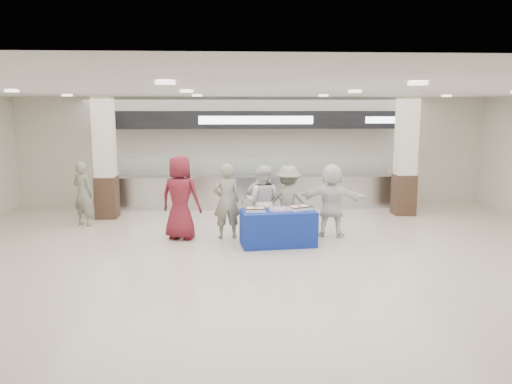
{
  "coord_description": "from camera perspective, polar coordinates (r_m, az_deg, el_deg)",
  "views": [
    {
      "loc": [
        -0.77,
        -8.98,
        2.88
      ],
      "look_at": [
        -0.19,
        1.6,
        1.09
      ],
      "focal_mm": 35.0,
      "sensor_mm": 36.0,
      "label": 1
    }
  ],
  "objects": [
    {
      "name": "civilian_white",
      "position": [
        11.36,
        8.63,
        -0.92
      ],
      "size": [
        1.62,
        0.88,
        1.66
      ],
      "primitive_type": "imported",
      "rotation": [
        0.0,
        0.0,
        2.88
      ],
      "color": "white",
      "rests_on": "ground"
    },
    {
      "name": "soldier_bg",
      "position": [
        13.01,
        -19.15,
        -0.16
      ],
      "size": [
        0.69,
        0.61,
        1.6
      ],
      "primitive_type": "imported",
      "rotation": [
        0.0,
        0.0,
        2.66
      ],
      "color": "slate",
      "rests_on": "ground"
    },
    {
      "name": "column_left",
      "position": [
        13.63,
        -16.86,
        3.48
      ],
      "size": [
        0.55,
        0.55,
        3.2
      ],
      "color": "#352318",
      "rests_on": "ground"
    },
    {
      "name": "civilian_maroon",
      "position": [
        11.11,
        -8.63,
        -0.62
      ],
      "size": [
        1.06,
        0.86,
        1.87
      ],
      "primitive_type": "imported",
      "rotation": [
        0.0,
        0.0,
        2.81
      ],
      "color": "maroon",
      "rests_on": "ground"
    },
    {
      "name": "soldier_a",
      "position": [
        11.08,
        -3.4,
        -1.07
      ],
      "size": [
        0.67,
        0.51,
        1.68
      ],
      "primitive_type": "imported",
      "rotation": [
        0.0,
        0.0,
        3.33
      ],
      "color": "slate",
      "rests_on": "ground"
    },
    {
      "name": "sheet_cake_right",
      "position": [
        10.64,
        4.97,
        -1.74
      ],
      "size": [
        0.56,
        0.51,
        0.1
      ],
      "color": "white",
      "rests_on": "display_table"
    },
    {
      "name": "soldier_b",
      "position": [
        11.16,
        3.7,
        -1.12
      ],
      "size": [
        1.16,
        0.84,
        1.62
      ],
      "primitive_type": "imported",
      "rotation": [
        0.0,
        0.0,
        2.9
      ],
      "color": "slate",
      "rests_on": "ground"
    },
    {
      "name": "column_right",
      "position": [
        14.08,
        16.72,
        3.66
      ],
      "size": [
        0.55,
        0.55,
        3.2
      ],
      "color": "#352318",
      "rests_on": "ground"
    },
    {
      "name": "chef_tall",
      "position": [
        11.1,
        0.8,
        -1.11
      ],
      "size": [
        0.95,
        0.84,
        1.64
      ],
      "primitive_type": "imported",
      "rotation": [
        0.0,
        0.0,
        2.83
      ],
      "color": "silver",
      "rests_on": "ground"
    },
    {
      "name": "chef_short",
      "position": [
        11.33,
        0.64,
        -1.13
      ],
      "size": [
        0.92,
        0.4,
        1.55
      ],
      "primitive_type": "imported",
      "rotation": [
        0.0,
        0.0,
        3.17
      ],
      "color": "silver",
      "rests_on": "ground"
    },
    {
      "name": "cupcake_tray",
      "position": [
        10.49,
        2.81,
        -1.95
      ],
      "size": [
        0.49,
        0.39,
        0.07
      ],
      "color": "silver",
      "rests_on": "display_table"
    },
    {
      "name": "serving_line",
      "position": [
        14.5,
        -0.06,
        2.75
      ],
      "size": [
        8.7,
        0.85,
        2.8
      ],
      "color": "silver",
      "rests_on": "ground"
    },
    {
      "name": "sheet_cake_left",
      "position": [
        10.44,
        -0.09,
        -1.94
      ],
      "size": [
        0.42,
        0.33,
        0.09
      ],
      "color": "white",
      "rests_on": "display_table"
    },
    {
      "name": "ground",
      "position": [
        9.46,
        1.69,
        -8.15
      ],
      "size": [
        14.0,
        14.0,
        0.0
      ],
      "primitive_type": "plane",
      "color": "beige",
      "rests_on": "ground"
    },
    {
      "name": "display_table",
      "position": [
        10.6,
        2.53,
        -4.11
      ],
      "size": [
        1.62,
        0.94,
        0.75
      ],
      "primitive_type": "cube",
      "rotation": [
        0.0,
        0.0,
        0.11
      ],
      "color": "navy",
      "rests_on": "ground"
    }
  ]
}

